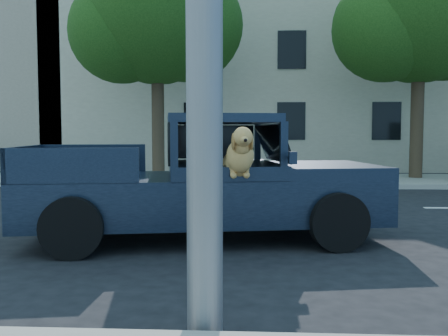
# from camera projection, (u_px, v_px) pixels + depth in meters

# --- Properties ---
(ground) EXTENTS (120.00, 120.00, 0.00)m
(ground) POSITION_uv_depth(u_px,v_px,m) (294.00, 238.00, 8.01)
(ground) COLOR black
(ground) RESTS_ON ground
(far_sidewalk) EXTENTS (60.00, 4.00, 0.15)m
(far_sidewalk) POSITION_uv_depth(u_px,v_px,m) (271.00, 180.00, 17.17)
(far_sidewalk) COLOR gray
(far_sidewalk) RESTS_ON ground
(lane_stripes) EXTENTS (21.60, 0.14, 0.01)m
(lane_stripes) POSITION_uv_depth(u_px,v_px,m) (370.00, 207.00, 11.29)
(lane_stripes) COLOR silver
(lane_stripes) RESTS_ON ground
(street_tree_left) EXTENTS (6.00, 5.20, 8.60)m
(street_tree_left) POSITION_uv_depth(u_px,v_px,m) (158.00, 18.00, 17.41)
(street_tree_left) COLOR #332619
(street_tree_left) RESTS_ON ground
(street_tree_mid) EXTENTS (6.00, 5.20, 8.60)m
(street_tree_mid) POSITION_uv_depth(u_px,v_px,m) (421.00, 14.00, 16.92)
(street_tree_mid) COLOR #332619
(street_tree_mid) RESTS_ON ground
(building_main) EXTENTS (26.00, 6.00, 9.00)m
(building_main) POSITION_uv_depth(u_px,v_px,m) (328.00, 75.00, 23.97)
(building_main) COLOR beige
(building_main) RESTS_ON ground
(pickup_truck) EXTENTS (5.77, 3.17, 1.96)m
(pickup_truck) POSITION_uv_depth(u_px,v_px,m) (198.00, 198.00, 7.89)
(pickup_truck) COLOR black
(pickup_truck) RESTS_ON ground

